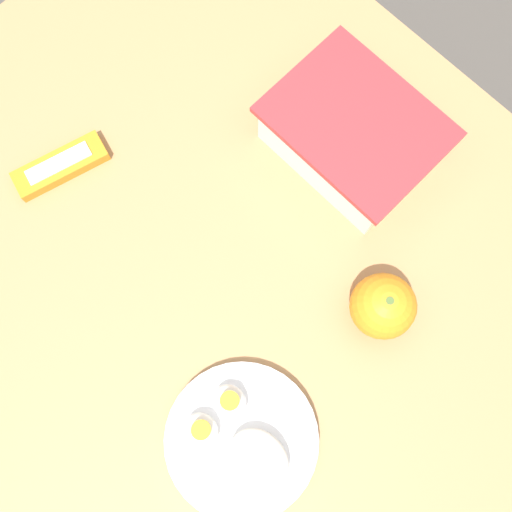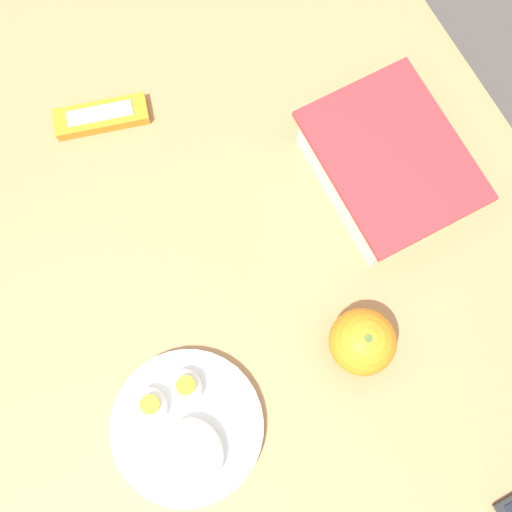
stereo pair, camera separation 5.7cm
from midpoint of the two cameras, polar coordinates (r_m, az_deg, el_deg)
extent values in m
plane|color=#4C4742|center=(1.57, -0.37, -8.82)|extent=(10.00, 10.00, 0.00)
cube|color=#AD7F51|center=(0.82, -0.70, -4.25)|extent=(1.22, 0.88, 0.03)
cylinder|color=#936C45|center=(1.45, -5.45, 20.00)|extent=(0.05, 0.05, 0.74)
cube|color=white|center=(0.84, 7.23, 10.96)|extent=(0.21, 0.16, 0.08)
cube|color=beige|center=(0.86, 7.07, 10.42)|extent=(0.19, 0.14, 0.04)
cube|color=red|center=(0.80, 7.62, 12.27)|extent=(0.22, 0.17, 0.01)
ellipsoid|color=gray|center=(0.85, 3.62, 12.72)|extent=(0.05, 0.05, 0.02)
ellipsoid|color=gray|center=(0.83, 9.27, 7.48)|extent=(0.05, 0.05, 0.02)
sphere|color=orange|center=(0.77, 9.96, -5.04)|extent=(0.09, 0.09, 0.09)
cylinder|color=#4C662D|center=(0.73, 10.50, -4.55)|extent=(0.01, 0.01, 0.00)
cylinder|color=white|center=(0.79, -3.52, -17.39)|extent=(0.19, 0.19, 0.02)
ellipsoid|color=white|center=(0.76, -2.00, -19.11)|extent=(0.08, 0.07, 0.03)
ellipsoid|color=white|center=(0.77, -7.32, -16.37)|extent=(0.04, 0.04, 0.03)
cylinder|color=#F4A823|center=(0.75, -7.48, -16.42)|extent=(0.02, 0.02, 0.01)
ellipsoid|color=white|center=(0.77, -4.63, -13.89)|extent=(0.04, 0.04, 0.03)
cylinder|color=#F4A823|center=(0.75, -4.73, -13.89)|extent=(0.02, 0.02, 0.01)
cube|color=orange|center=(0.90, -19.85, 7.81)|extent=(0.08, 0.14, 0.02)
cube|color=white|center=(0.89, -20.06, 8.05)|extent=(0.05, 0.10, 0.00)
camera|label=1|loc=(0.03, -92.09, -8.44)|focal=42.00mm
camera|label=2|loc=(0.03, 87.91, 8.44)|focal=42.00mm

